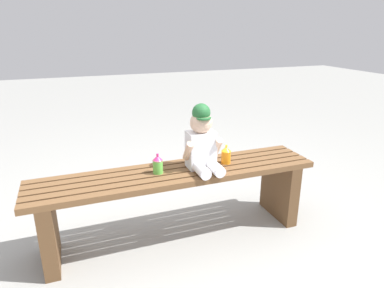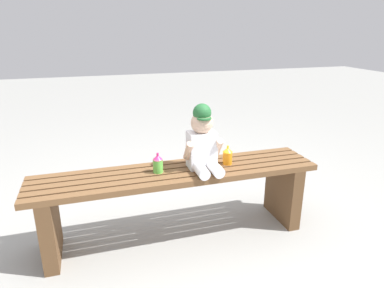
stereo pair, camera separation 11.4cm
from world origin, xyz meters
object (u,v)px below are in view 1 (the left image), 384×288
Objects in this scene: child_figure at (202,141)px; sippy_cup_right at (226,155)px; park_bench at (177,193)px; sippy_cup_left at (158,164)px.

sippy_cup_right is at bearing 5.64° from child_figure.
park_bench is 0.39m from sippy_cup_right.
sippy_cup_right is (0.17, 0.02, -0.12)m from child_figure.
sippy_cup_right is (0.33, 0.01, 0.21)m from park_bench.
child_figure reaches higher than sippy_cup_left.
sippy_cup_left reaches higher than park_bench.
child_figure is at bearing -3.45° from park_bench.
sippy_cup_right is at bearing 1.28° from park_bench.
sippy_cup_left is at bearing 176.32° from park_bench.
child_figure reaches higher than park_bench.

